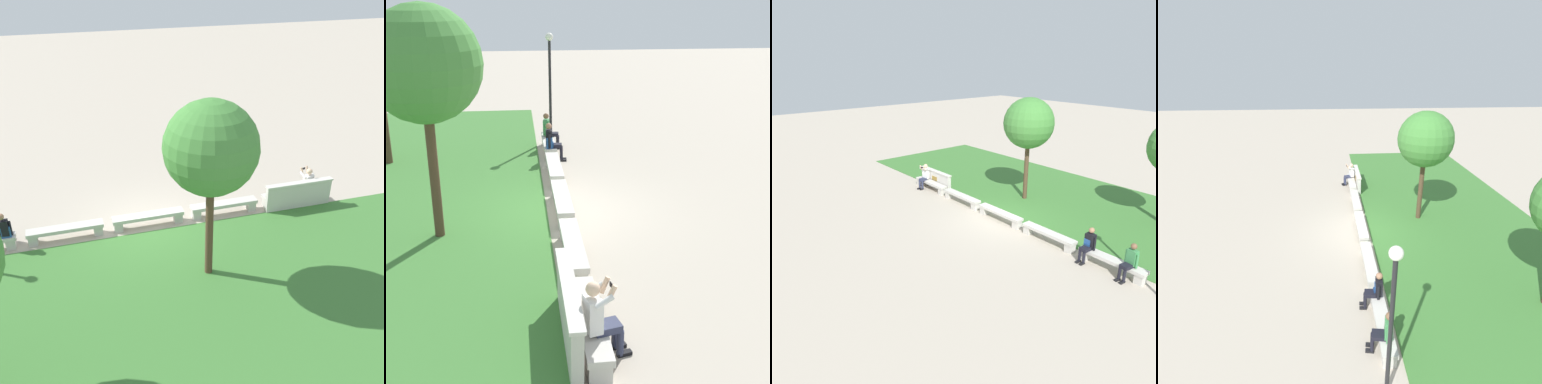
# 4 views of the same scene
# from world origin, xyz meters

# --- Properties ---
(ground_plane) EXTENTS (80.00, 80.00, 0.00)m
(ground_plane) POSITION_xyz_m (0.00, 0.00, 0.00)
(ground_plane) COLOR #B2A593
(grass_strip) EXTENTS (25.03, 8.00, 0.03)m
(grass_strip) POSITION_xyz_m (0.00, 4.38, 0.01)
(grass_strip) COLOR #3D7533
(grass_strip) RESTS_ON ground
(bench_main) EXTENTS (2.37, 0.40, 0.45)m
(bench_main) POSITION_xyz_m (-5.33, 0.00, 0.31)
(bench_main) COLOR beige
(bench_main) RESTS_ON ground
(bench_near) EXTENTS (2.37, 0.40, 0.45)m
(bench_near) POSITION_xyz_m (-2.66, 0.00, 0.31)
(bench_near) COLOR beige
(bench_near) RESTS_ON ground
(bench_mid) EXTENTS (2.37, 0.40, 0.45)m
(bench_mid) POSITION_xyz_m (0.00, 0.00, 0.31)
(bench_mid) COLOR beige
(bench_mid) RESTS_ON ground
(bench_far) EXTENTS (2.37, 0.40, 0.45)m
(bench_far) POSITION_xyz_m (2.66, 0.00, 0.31)
(bench_far) COLOR beige
(bench_far) RESTS_ON ground
(bench_end) EXTENTS (2.37, 0.40, 0.45)m
(bench_end) POSITION_xyz_m (5.33, 0.00, 0.31)
(bench_end) COLOR beige
(bench_end) RESTS_ON ground
(backrest_wall_with_plaque) EXTENTS (2.52, 0.24, 1.01)m
(backrest_wall_with_plaque) POSITION_xyz_m (-5.33, 0.34, 0.52)
(backrest_wall_with_plaque) COLOR beige
(backrest_wall_with_plaque) RESTS_ON ground
(person_photographer) EXTENTS (0.54, 0.78, 1.32)m
(person_photographer) POSITION_xyz_m (-5.81, -0.07, 0.74)
(person_photographer) COLOR black
(person_photographer) RESTS_ON ground
(person_distant) EXTENTS (0.48, 0.69, 1.26)m
(person_distant) POSITION_xyz_m (4.43, -0.07, 0.67)
(person_distant) COLOR black
(person_distant) RESTS_ON ground
(person_companion) EXTENTS (0.48, 0.71, 1.26)m
(person_companion) POSITION_xyz_m (5.94, -0.07, 0.67)
(person_companion) COLOR black
(person_companion) RESTS_ON ground
(backpack) EXTENTS (0.28, 0.24, 0.43)m
(backpack) POSITION_xyz_m (4.38, 0.03, 0.63)
(backpack) COLOR #234C8C
(backpack) RESTS_ON bench_end
(tree_left_background) EXTENTS (2.44, 2.44, 5.07)m
(tree_left_background) POSITION_xyz_m (-1.14, 2.89, 3.83)
(tree_left_background) COLOR #4C3826
(tree_left_background) RESTS_ON ground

